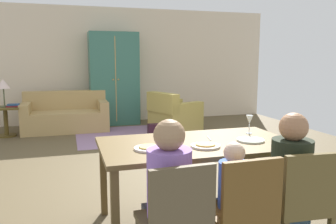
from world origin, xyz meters
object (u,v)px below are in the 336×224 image
Objects in this scene: wine_glass at (249,121)px; person_woman at (287,189)px; book_lower at (13,106)px; plate_near_child at (205,146)px; table_lamp at (3,85)px; person_man at (168,204)px; dining_chair_child at (243,209)px; person_child at (231,207)px; dining_chair_man at (176,219)px; dining_chair_woman at (301,201)px; plate_near_man at (149,148)px; couch at (66,116)px; book_upper at (13,105)px; armoire at (114,79)px; plate_near_woman at (250,140)px; handbag at (156,130)px; side_table at (6,117)px; dining_table at (197,150)px; armchair at (173,116)px.

wine_glass is 0.93m from person_woman.
person_woman is 5.04× the size of book_lower.
plate_near_child is 5.09m from table_lamp.
person_woman is at bearing -0.00° from person_man.
person_child reaches higher than dining_chair_child.
dining_chair_man and dining_chair_woman have the same top height.
dining_chair_man is (0.00, -0.71, -0.28)m from plate_near_man.
person_woman is 5.53m from couch.
dining_chair_man is at bearing -125.82° from plate_near_child.
person_man reaches higher than book_upper.
dining_chair_woman is 5.79m from book_upper.
armoire is (0.42, 5.92, 0.56)m from dining_chair_man.
couch is at bearing 111.72° from wine_glass.
plate_near_man is at bearing -164.66° from wine_glass.
plate_near_woman is 0.29× the size of dining_chair_man.
plate_near_man reaches higher than book_upper.
handbag is at bearing 89.39° from person_woman.
handbag is at bearing -34.71° from couch.
table_lamp is (-2.89, 4.19, 0.12)m from wine_glass.
book_lower reaches higher than handbag.
person_woman reaches higher than plate_near_man.
plate_near_man reaches higher than side_table.
dining_table is 6.89× the size of plate_near_woman.
dining_chair_man is 1.00× the size of dining_chair_woman.
plate_near_woman is 0.23× the size of person_woman.
plate_near_child is at bearing -90.00° from dining_table.
book_lower is (-2.13, 5.20, 0.10)m from dining_chair_child.
plate_near_man is 4.82m from couch.
book_lower is (-2.08, -0.73, -0.46)m from armoire.
person_child is 4.20× the size of book_lower.
side_table is at bearing -167.05° from couch.
table_lamp is at bearing 162.15° from handbag.
book_lower is at bearing -160.71° from armoire.
dining_chair_man is 3.95× the size of book_lower.
person_child is at bearing -179.40° from person_woman.
plate_near_child is 0.22× the size of armchair.
wine_glass is 0.17× the size of armchair.
table_lamp is at bearing 124.64° from wine_glass.
plate_near_woman is 5.17m from book_lower.
dining_chair_woman is (0.47, 0.00, 0.00)m from dining_chair_child.
dining_chair_child is 5.70m from table_lamp.
dining_table is at bearing 125.98° from person_woman.
dining_chair_child reaches higher than plate_near_man.
dining_chair_child is at bearing -67.69° from book_lower.
dining_chair_man is at bearing -102.97° from handbag.
dining_chair_child and dining_chair_woman have the same top height.
person_child is at bearing -65.68° from side_table.
dining_table is 1.86× the size of person_child.
couch is 7.81× the size of book_lower.
dining_chair_man is 5.51m from side_table.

